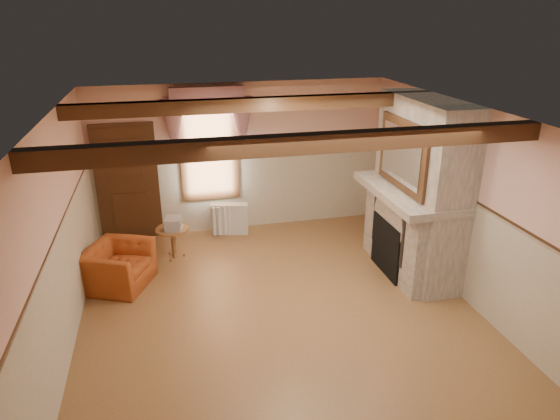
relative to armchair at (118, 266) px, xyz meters
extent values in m
cube|color=brown|center=(2.25, -1.17, -0.32)|extent=(5.50, 6.00, 0.01)
cube|color=silver|center=(2.25, -1.17, 2.48)|extent=(5.50, 6.00, 0.01)
cube|color=#DAA897|center=(2.25, 1.83, 1.08)|extent=(5.50, 0.02, 2.80)
cube|color=#DAA897|center=(2.25, -4.17, 1.08)|extent=(5.50, 0.02, 2.80)
cube|color=#DAA897|center=(-0.50, -1.17, 1.08)|extent=(0.02, 6.00, 2.80)
cube|color=#DAA897|center=(5.00, -1.17, 1.08)|extent=(0.02, 6.00, 2.80)
cube|color=black|center=(4.25, -0.57, 0.13)|extent=(0.20, 0.95, 0.90)
imported|color=#994219|center=(0.00, 0.00, 0.00)|extent=(1.20, 1.26, 0.64)
cylinder|color=brown|center=(0.87, 0.76, -0.05)|extent=(0.59, 0.59, 0.55)
cube|color=#B7AD8C|center=(0.89, 0.72, 0.33)|extent=(0.31, 0.36, 0.20)
cube|color=silver|center=(1.94, 1.53, -0.02)|extent=(0.72, 0.32, 0.60)
imported|color=brown|center=(4.49, -0.58, 1.14)|extent=(0.38, 0.38, 0.09)
cube|color=black|center=(4.49, 0.09, 1.20)|extent=(0.14, 0.24, 0.20)
cylinder|color=#B67D33|center=(4.49, 0.11, 1.24)|extent=(0.11, 0.11, 0.28)
cylinder|color=maroon|center=(4.49, -1.23, 1.18)|extent=(0.06, 0.06, 0.16)
cylinder|color=gold|center=(4.49, -1.10, 1.16)|extent=(0.06, 0.06, 0.12)
cube|color=gray|center=(4.67, -0.57, 1.08)|extent=(0.85, 2.00, 2.80)
cube|color=gray|center=(4.49, -0.57, 1.04)|extent=(1.05, 2.05, 0.12)
cube|color=silver|center=(4.31, -0.57, 1.65)|extent=(0.06, 1.44, 1.04)
cube|color=black|center=(0.15, 1.77, 0.73)|extent=(1.10, 0.10, 2.10)
cube|color=white|center=(1.65, 1.80, 1.33)|extent=(1.06, 0.08, 2.02)
cube|color=gray|center=(1.65, 1.71, 1.93)|extent=(1.30, 0.14, 1.40)
cube|color=black|center=(2.25, -2.37, 2.38)|extent=(5.50, 0.18, 0.20)
cube|color=black|center=(2.25, 0.03, 2.38)|extent=(5.50, 0.18, 0.20)
camera|label=1|loc=(0.85, -7.18, 3.64)|focal=32.00mm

